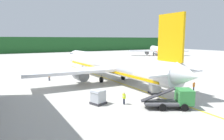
{
  "coord_description": "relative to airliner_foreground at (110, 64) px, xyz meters",
  "views": [
    {
      "loc": [
        -26.34,
        -12.34,
        8.44
      ],
      "look_at": [
        -7.66,
        20.4,
        2.8
      ],
      "focal_mm": 32.95,
      "sensor_mm": 36.0,
      "label": 1
    }
  ],
  "objects": [
    {
      "name": "ground",
      "position": [
        5.94,
        23.81,
        -3.49
      ],
      "size": [
        240.0,
        320.0,
        0.2
      ],
      "primitive_type": "cube",
      "color": "#B7B5AD"
    },
    {
      "name": "distant_treeline",
      "position": [
        5.94,
        101.99,
        1.55
      ],
      "size": [
        216.0,
        6.0,
        9.88
      ],
      "primitive_type": "cube",
      "color": "#1E5123",
      "rests_on": "ground"
    },
    {
      "name": "airliner_foreground",
      "position": [
        0.0,
        0.0,
        0.0
      ],
      "size": [
        34.67,
        41.7,
        11.9
      ],
      "color": "white",
      "rests_on": "ground"
    },
    {
      "name": "airliner_mid_apron",
      "position": [
        54.01,
        45.37,
        -0.39
      ],
      "size": [
        27.95,
        32.89,
        10.53
      ],
      "color": "silver",
      "rests_on": "ground"
    },
    {
      "name": "service_truck_fuel",
      "position": [
        -1.4,
        -19.24,
        -2.21
      ],
      "size": [
        6.15,
        4.81,
        2.57
      ],
      "color": "#338C3F",
      "rests_on": "ground"
    },
    {
      "name": "cargo_container_near",
      "position": [
        0.89,
        -12.74,
        -2.47
      ],
      "size": [
        2.14,
        2.14,
        1.95
      ],
      "color": "#333338",
      "rests_on": "ground"
    },
    {
      "name": "cargo_container_mid",
      "position": [
        -9.06,
        -12.98,
        -2.45
      ],
      "size": [
        2.13,
        2.13,
        1.98
      ],
      "color": "#333338",
      "rests_on": "ground"
    },
    {
      "name": "crew_marshaller",
      "position": [
        -6.17,
        -14.77,
        -2.44
      ],
      "size": [
        0.24,
        0.63,
        1.62
      ],
      "color": "#191E33",
      "rests_on": "ground"
    },
    {
      "name": "crew_loader_left",
      "position": [
        -11.06,
        5.77,
        -2.44
      ],
      "size": [
        0.63,
        0.24,
        1.62
      ],
      "color": "#191E33",
      "rests_on": "ground"
    },
    {
      "name": "crew_loader_right",
      "position": [
        7.3,
        -14.83,
        -2.43
      ],
      "size": [
        0.61,
        0.35,
        1.64
      ],
      "color": "#191E33",
      "rests_on": "ground"
    },
    {
      "name": "apron_guide_line",
      "position": [
        0.4,
        -4.43,
        -3.39
      ],
      "size": [
        0.3,
        60.0,
        0.01
      ],
      "primitive_type": "cube",
      "color": "yellow",
      "rests_on": "ground"
    }
  ]
}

